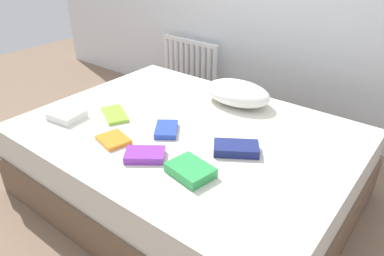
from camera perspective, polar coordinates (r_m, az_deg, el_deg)
The scene contains 11 objects.
ground_plane at distance 2.49m, azimuth -0.72°, elevation -10.17°, with size 8.00×8.00×0.00m, color #7F6651.
bed at distance 2.34m, azimuth -0.76°, elevation -5.47°, with size 2.00×1.50×0.50m.
radiator at distance 3.64m, azimuth -0.38°, elevation 10.00°, with size 0.65×0.04×0.50m.
pillow at distance 2.52m, azimuth 7.19°, elevation 5.54°, with size 0.48×0.31×0.16m, color white.
textbook_lime at distance 2.40m, azimuth -12.14°, elevation 2.11°, with size 0.25×0.13×0.02m, color #8CC638.
textbook_green at distance 1.79m, azimuth -0.25°, elevation -6.70°, with size 0.22×0.17×0.05m, color green.
textbook_navy at distance 1.98m, azimuth 7.01°, elevation -3.23°, with size 0.24×0.14×0.05m, color navy.
textbook_purple at distance 1.93m, azimuth -7.46°, elevation -4.24°, with size 0.21×0.13×0.04m, color purple.
textbook_orange at distance 2.11m, azimuth -12.33°, elevation -1.83°, with size 0.18×0.15×0.02m, color orange.
textbook_blue at distance 2.16m, azimuth -4.08°, elevation -0.23°, with size 0.20×0.13×0.03m, color #2847B7.
textbook_white at distance 2.45m, azimuth -19.21°, elevation 1.96°, with size 0.20×0.17×0.05m, color white.
Camera 1 is at (1.21, -1.50, 1.57)m, focal length 33.66 mm.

